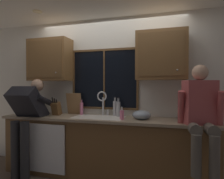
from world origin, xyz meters
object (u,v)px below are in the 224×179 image
(cutting_board, at_px, (74,104))
(person_sitting_on_counter, at_px, (201,111))
(bottle_tall_clear, at_px, (118,109))
(mixing_bowl, at_px, (142,115))
(bottle_green_glass, at_px, (82,108))
(knife_block, at_px, (56,109))
(person_standing, at_px, (27,115))
(soap_dispenser, at_px, (122,115))
(bottle_amber_small, at_px, (115,108))

(cutting_board, bearing_deg, person_sitting_on_counter, -13.79)
(person_sitting_on_counter, height_order, bottle_tall_clear, person_sitting_on_counter)
(mixing_bowl, xyz_separation_m, bottle_green_glass, (-1.04, 0.17, 0.05))
(knife_block, bearing_deg, mixing_bowl, -0.10)
(mixing_bowl, bearing_deg, bottle_green_glass, 170.59)
(cutting_board, bearing_deg, knife_block, -138.81)
(person_standing, relative_size, cutting_board, 4.13)
(person_standing, xyz_separation_m, bottle_tall_clear, (1.36, 0.46, 0.10))
(mixing_bowl, bearing_deg, cutting_board, 170.41)
(bottle_tall_clear, bearing_deg, soap_dispenser, -65.62)
(cutting_board, bearing_deg, bottle_green_glass, -10.81)
(person_standing, xyz_separation_m, bottle_amber_small, (1.28, 0.53, 0.10))
(person_sitting_on_counter, height_order, mixing_bowl, person_sitting_on_counter)
(bottle_green_glass, relative_size, bottle_tall_clear, 0.88)
(person_standing, height_order, bottle_amber_small, person_standing)
(bottle_tall_clear, xyz_separation_m, bottle_amber_small, (-0.07, 0.07, 0.00))
(soap_dispenser, xyz_separation_m, bottle_amber_small, (-0.20, 0.34, 0.06))
(person_standing, distance_m, knife_block, 0.46)
(bottle_tall_clear, distance_m, bottle_amber_small, 0.10)
(soap_dispenser, relative_size, bottle_green_glass, 0.71)
(soap_dispenser, bearing_deg, person_sitting_on_counter, -8.69)
(bottle_green_glass, bearing_deg, person_sitting_on_counter, -14.04)
(knife_block, bearing_deg, person_standing, -136.68)
(person_sitting_on_counter, xyz_separation_m, bottle_amber_small, (-1.23, 0.50, -0.06))
(bottle_green_glass, distance_m, bottle_amber_small, 0.58)
(bottle_amber_small, bearing_deg, soap_dispenser, -60.02)
(person_standing, distance_m, bottle_amber_small, 1.39)
(mixing_bowl, distance_m, soap_dispenser, 0.30)
(person_sitting_on_counter, xyz_separation_m, bottle_green_glass, (-1.81, 0.45, -0.07))
(mixing_bowl, relative_size, bottle_amber_small, 0.89)
(knife_block, height_order, bottle_green_glass, knife_block)
(person_sitting_on_counter, relative_size, bottle_green_glass, 4.72)
(person_sitting_on_counter, xyz_separation_m, bottle_tall_clear, (-1.16, 0.43, -0.06))
(cutting_board, height_order, soap_dispenser, cutting_board)
(knife_block, relative_size, cutting_board, 0.87)
(person_standing, xyz_separation_m, cutting_board, (0.56, 0.51, 0.15))
(mixing_bowl, distance_m, bottle_tall_clear, 0.43)
(person_sitting_on_counter, distance_m, knife_block, 2.21)
(person_sitting_on_counter, relative_size, knife_block, 3.92)
(person_sitting_on_counter, distance_m, bottle_tall_clear, 1.24)
(person_standing, bearing_deg, cutting_board, 42.47)
(bottle_amber_small, bearing_deg, knife_block, -167.11)
(knife_block, bearing_deg, person_sitting_on_counter, -7.35)
(bottle_amber_small, bearing_deg, person_sitting_on_counter, -22.10)
(knife_block, bearing_deg, bottle_green_glass, 24.16)
(bottle_green_glass, height_order, bottle_tall_clear, bottle_tall_clear)
(bottle_tall_clear, relative_size, bottle_amber_small, 0.98)
(person_standing, relative_size, knife_block, 4.75)
(person_sitting_on_counter, xyz_separation_m, cutting_board, (-1.96, 0.48, -0.00))
(person_sitting_on_counter, bearing_deg, soap_dispenser, 171.31)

